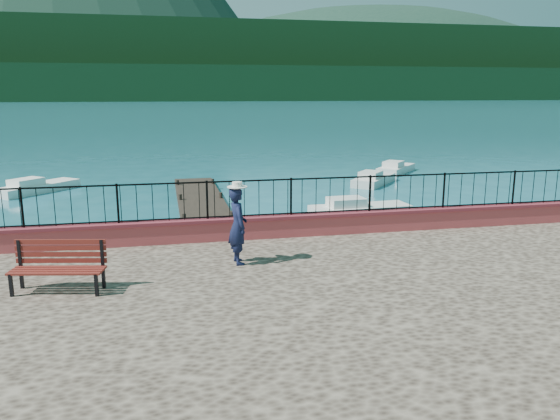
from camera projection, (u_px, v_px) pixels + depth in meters
name	position (u px, v px, depth m)	size (l,w,h in m)	color
ground	(345.00, 336.00, 11.37)	(2000.00, 2000.00, 0.00)	#19596B
parapet	(302.00, 225.00, 14.59)	(28.00, 0.46, 0.58)	#A53B40
railing	(302.00, 197.00, 14.42)	(27.00, 0.05, 0.95)	black
dock	(204.00, 212.00, 22.39)	(2.00, 16.00, 0.30)	#2D231C
far_forest	(167.00, 84.00, 296.03)	(900.00, 60.00, 18.00)	black
foothills	(165.00, 64.00, 350.58)	(900.00, 120.00, 44.00)	black
companion_hill	(371.00, 96.00, 591.45)	(448.00, 384.00, 180.00)	#142D23
park_bench	(59.00, 277.00, 10.47)	(1.84, 0.91, 0.98)	black
person	(238.00, 226.00, 12.09)	(0.63, 0.41, 1.73)	#111734
hat	(237.00, 185.00, 11.89)	(0.44, 0.44, 0.12)	white
boat_1	(360.00, 206.00, 22.26)	(4.10, 1.30, 0.80)	silver
boat_2	(374.00, 177.00, 29.83)	(3.66, 1.30, 0.80)	silver
boat_3	(38.00, 184.00, 27.48)	(4.28, 1.30, 0.80)	white
boat_5	(396.00, 166.00, 34.09)	(3.64, 1.30, 0.80)	silver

